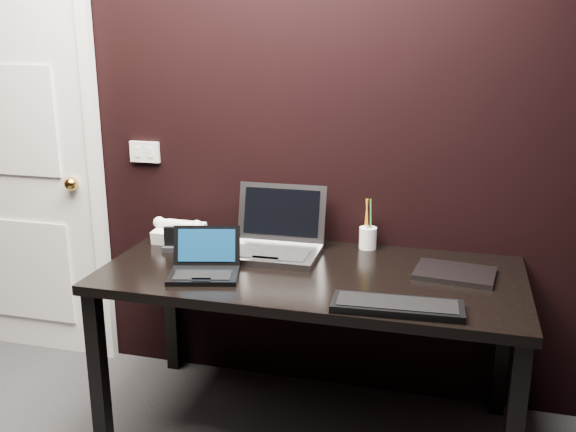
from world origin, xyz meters
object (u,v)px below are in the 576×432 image
(desk, at_px, (311,288))
(silver_laptop, at_px, (274,242))
(closed_laptop, at_px, (455,273))
(door, at_px, (16,160))
(ext_keyboard, at_px, (397,306))
(desk_phone, at_px, (179,232))
(netbook, at_px, (205,266))
(pen_cup, at_px, (368,237))
(mobile_phone, at_px, (170,242))

(desk, xyz_separation_m, silver_laptop, (-0.20, 0.17, 0.13))
(desk, height_order, closed_laptop, closed_laptop)
(door, height_order, desk, door)
(ext_keyboard, xyz_separation_m, desk_phone, (-1.06, 0.51, 0.03))
(closed_laptop, bearing_deg, desk, -170.86)
(ext_keyboard, height_order, closed_laptop, ext_keyboard)
(netbook, relative_size, closed_laptop, 0.98)
(desk, relative_size, pen_cup, 7.41)
(closed_laptop, distance_m, desk_phone, 1.25)
(ext_keyboard, relative_size, closed_laptop, 1.41)
(netbook, bearing_deg, closed_laptop, 14.44)
(ext_keyboard, bearing_deg, closed_laptop, 64.08)
(door, xyz_separation_m, silver_laptop, (1.45, -0.21, -0.25))
(closed_laptop, bearing_deg, pen_cup, 147.25)
(door, height_order, desk_phone, door)
(ext_keyboard, xyz_separation_m, mobile_phone, (-1.04, 0.38, 0.03))
(door, distance_m, pen_cup, 1.85)
(desk, xyz_separation_m, netbook, (-0.40, -0.16, 0.11))
(desk, bearing_deg, silver_laptop, 140.72)
(door, xyz_separation_m, desk, (1.65, -0.38, -0.38))
(desk, relative_size, closed_laptop, 5.14)
(mobile_phone, bearing_deg, silver_laptop, 10.28)
(silver_laptop, bearing_deg, desk_phone, 174.17)
(netbook, bearing_deg, desk_phone, 126.71)
(mobile_phone, relative_size, pen_cup, 0.47)
(desk, relative_size, silver_laptop, 4.14)
(door, distance_m, mobile_phone, 1.06)
(door, distance_m, closed_laptop, 2.25)
(door, height_order, ext_keyboard, door)
(desk, relative_size, netbook, 5.25)
(door, bearing_deg, desk_phone, -9.38)
(door, bearing_deg, desk, -12.82)
(desk, height_order, netbook, netbook)
(silver_laptop, bearing_deg, door, 171.78)
(netbook, relative_size, ext_keyboard, 0.69)
(door, distance_m, netbook, 1.38)
(closed_laptop, xyz_separation_m, mobile_phone, (-1.23, -0.01, 0.03))
(silver_laptop, bearing_deg, closed_laptop, -5.54)
(desk, height_order, ext_keyboard, ext_keyboard)
(mobile_phone, distance_m, pen_cup, 0.88)
(silver_laptop, bearing_deg, pen_cup, 24.15)
(ext_keyboard, distance_m, mobile_phone, 1.11)
(closed_laptop, bearing_deg, mobile_phone, -179.61)
(desk, relative_size, ext_keyboard, 3.64)
(silver_laptop, xyz_separation_m, ext_keyboard, (0.58, -0.47, -0.04))
(netbook, distance_m, closed_laptop, 1.00)
(closed_laptop, relative_size, desk_phone, 1.32)
(silver_laptop, relative_size, mobile_phone, 3.85)
(silver_laptop, distance_m, closed_laptop, 0.78)
(desk_phone, relative_size, pen_cup, 1.09)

